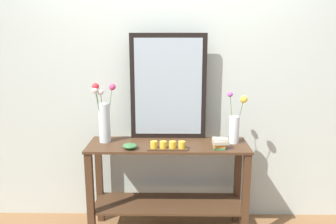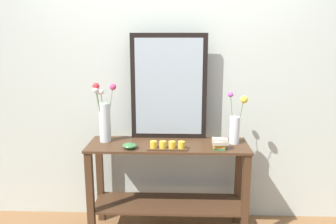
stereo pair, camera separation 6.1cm
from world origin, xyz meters
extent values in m
cube|color=beige|center=(0.00, 0.33, 1.35)|extent=(6.40, 0.08, 2.70)
cube|color=#472D1C|center=(0.00, 0.00, 0.80)|extent=(1.33, 0.43, 0.02)
cube|color=#472D1C|center=(0.00, 0.00, 0.26)|extent=(1.27, 0.39, 0.02)
cube|color=#472D1C|center=(-0.63, -0.17, 0.39)|extent=(0.06, 0.06, 0.79)
cube|color=#472D1C|center=(0.63, -0.17, 0.39)|extent=(0.06, 0.06, 0.79)
cube|color=#472D1C|center=(-0.63, 0.17, 0.39)|extent=(0.06, 0.06, 0.79)
cube|color=#472D1C|center=(0.63, 0.17, 0.39)|extent=(0.06, 0.06, 0.79)
cube|color=black|center=(0.00, 0.18, 1.26)|extent=(0.65, 0.03, 0.91)
cube|color=#9EADB7|center=(0.00, 0.17, 1.26)|extent=(0.57, 0.00, 0.83)
cylinder|color=silver|center=(-0.54, 0.06, 0.97)|extent=(0.10, 0.10, 0.33)
cylinder|color=#4C753D|center=(-0.57, 0.04, 1.06)|extent=(0.04, 0.06, 0.46)
sphere|color=red|center=(-0.59, 0.01, 1.29)|extent=(0.06, 0.06, 0.06)
cylinder|color=#4C753D|center=(-0.51, 0.11, 1.04)|extent=(0.06, 0.09, 0.44)
sphere|color=#EA4275|center=(-0.48, 0.15, 1.26)|extent=(0.06, 0.06, 0.06)
cylinder|color=#4C753D|center=(-0.54, 0.04, 1.03)|extent=(0.03, 0.04, 0.42)
sphere|color=silver|center=(-0.55, 0.02, 1.24)|extent=(0.05, 0.05, 0.05)
cylinder|color=#4C753D|center=(-0.56, 0.02, 1.04)|extent=(0.06, 0.05, 0.43)
sphere|color=silver|center=(-0.59, 0.00, 1.26)|extent=(0.05, 0.05, 0.05)
cylinder|color=silver|center=(0.55, 0.04, 0.92)|extent=(0.09, 0.09, 0.23)
cylinder|color=#4C753D|center=(0.59, 0.03, 1.00)|extent=(0.07, 0.03, 0.36)
sphere|color=yellow|center=(0.62, 0.02, 1.18)|extent=(0.06, 0.06, 0.06)
cylinder|color=#4C753D|center=(0.53, 0.06, 1.02)|extent=(0.05, 0.02, 0.39)
sphere|color=#B24CB7|center=(0.51, 0.07, 1.22)|extent=(0.04, 0.04, 0.04)
cube|color=#472D1C|center=(0.00, -0.14, 0.81)|extent=(0.32, 0.09, 0.01)
cylinder|color=gold|center=(-0.11, -0.14, 0.85)|extent=(0.06, 0.06, 0.05)
cylinder|color=gold|center=(-0.04, -0.14, 0.85)|extent=(0.06, 0.06, 0.05)
cylinder|color=gold|center=(0.04, -0.14, 0.85)|extent=(0.06, 0.06, 0.05)
cylinder|color=gold|center=(0.11, -0.14, 0.85)|extent=(0.06, 0.06, 0.05)
cylinder|color=#38703D|center=(-0.30, -0.13, 0.81)|extent=(0.05, 0.05, 0.01)
ellipsoid|color=#38703D|center=(-0.30, -0.13, 0.83)|extent=(0.12, 0.12, 0.04)
cube|color=#388E56|center=(0.41, -0.11, 0.81)|extent=(0.10, 0.09, 0.01)
cube|color=orange|center=(0.41, -0.11, 0.83)|extent=(0.09, 0.09, 0.03)
cube|color=#B2A893|center=(0.42, -0.12, 0.86)|extent=(0.13, 0.10, 0.03)
cube|color=#B2A893|center=(0.42, -0.11, 0.88)|extent=(0.13, 0.09, 0.02)
camera|label=1|loc=(0.03, -2.69, 1.68)|focal=36.08mm
camera|label=2|loc=(0.10, -2.69, 1.68)|focal=36.08mm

